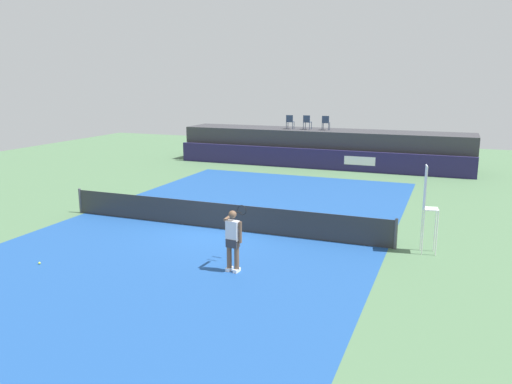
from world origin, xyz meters
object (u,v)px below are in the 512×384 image
object	(u,v)px
umpire_chair	(427,203)
spectator_chair_center	(326,122)
tennis_ball	(39,263)
net_post_near	(80,201)
tennis_player	(233,238)
spectator_chair_far_left	(290,121)
net_post_far	(396,234)
spectator_chair_left	(307,122)

from	to	relation	value
umpire_chair	spectator_chair_center	bearing A→B (deg)	114.58
tennis_ball	umpire_chair	bearing A→B (deg)	26.51
spectator_chair_center	net_post_near	bearing A→B (deg)	-112.95
tennis_player	tennis_ball	size ratio (longest dim) A/B	26.03
net_post_near	spectator_chair_far_left	bearing A→B (deg)	74.64
tennis_ball	net_post_far	bearing A→B (deg)	28.67
spectator_chair_far_left	umpire_chair	size ratio (longest dim) A/B	0.32
spectator_chair_left	tennis_ball	xyz separation A→B (m)	(-2.32, -20.29, -2.66)
spectator_chair_far_left	net_post_near	world-z (taller)	spectator_chair_far_left
spectator_chair_center	net_post_near	size ratio (longest dim) A/B	0.89
spectator_chair_center	tennis_ball	xyz separation A→B (m)	(-3.52, -20.28, -2.66)
net_post_far	tennis_ball	world-z (taller)	net_post_far
net_post_near	umpire_chair	bearing A→B (deg)	-0.08
tennis_player	tennis_ball	bearing A→B (deg)	-163.84
spectator_chair_left	net_post_near	world-z (taller)	spectator_chair_left
spectator_chair_far_left	net_post_far	bearing A→B (deg)	-60.92
spectator_chair_center	net_post_near	distance (m)	16.51
spectator_chair_far_left	spectator_chair_center	distance (m)	2.29
net_post_near	net_post_far	world-z (taller)	same
umpire_chair	tennis_ball	world-z (taller)	umpire_chair
spectator_chair_center	tennis_player	bearing A→B (deg)	-83.93
spectator_chair_far_left	umpire_chair	world-z (taller)	spectator_chair_far_left
spectator_chair_left	umpire_chair	distance (m)	17.17
net_post_near	net_post_far	bearing A→B (deg)	0.00
net_post_far	tennis_player	bearing A→B (deg)	-138.10
umpire_chair	tennis_ball	xyz separation A→B (m)	(-10.41, -5.19, -1.55)
spectator_chair_far_left	net_post_far	distance (m)	17.22
spectator_chair_center	tennis_ball	size ratio (longest dim) A/B	13.06
umpire_chair	tennis_player	size ratio (longest dim) A/B	1.56
net_post_near	tennis_ball	world-z (taller)	net_post_near
spectator_chair_left	umpire_chair	xyz separation A→B (m)	(8.10, -15.10, -1.11)
spectator_chair_far_left	spectator_chair_left	world-z (taller)	same
spectator_chair_far_left	umpire_chair	distance (m)	17.57
umpire_chair	tennis_ball	size ratio (longest dim) A/B	40.59
spectator_chair_left	umpire_chair	world-z (taller)	spectator_chair_left
spectator_chair_center	tennis_player	world-z (taller)	spectator_chair_center
spectator_chair_far_left	net_post_near	size ratio (longest dim) A/B	0.89
spectator_chair_far_left	spectator_chair_left	distance (m)	1.09
net_post_far	tennis_player	distance (m)	5.44
spectator_chair_far_left	tennis_player	world-z (taller)	spectator_chair_far_left
spectator_chair_center	tennis_player	size ratio (longest dim) A/B	0.50
spectator_chair_far_left	spectator_chair_center	size ratio (longest dim) A/B	1.00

